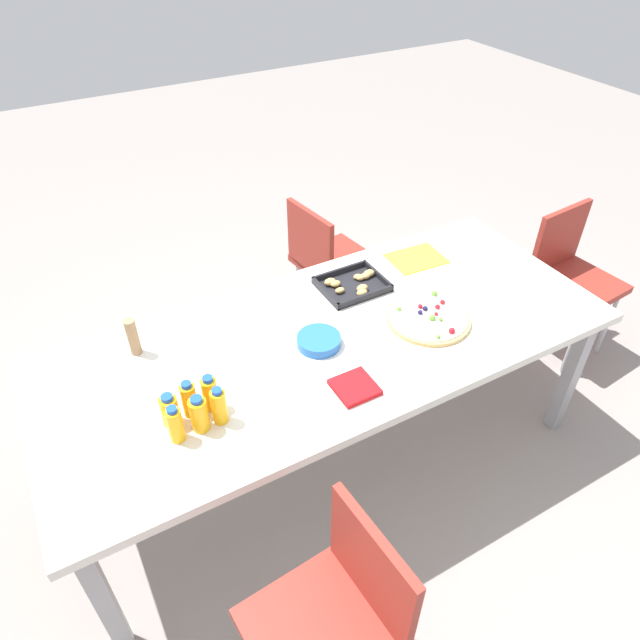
# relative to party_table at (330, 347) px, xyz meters

# --- Properties ---
(ground_plane) EXTENTS (12.00, 12.00, 0.00)m
(ground_plane) POSITION_rel_party_table_xyz_m (0.00, 0.00, -0.69)
(ground_plane) COLOR gray
(party_table) EXTENTS (2.34, 0.97, 0.75)m
(party_table) POSITION_rel_party_table_xyz_m (0.00, 0.00, 0.00)
(party_table) COLOR silver
(party_table) RESTS_ON ground_plane
(chair_end) EXTENTS (0.43, 0.43, 0.83)m
(chair_end) POSITION_rel_party_table_xyz_m (1.57, 0.08, -0.19)
(chair_end) COLOR maroon
(chair_end) RESTS_ON ground_plane
(chair_far_right) EXTENTS (0.45, 0.45, 0.83)m
(chair_far_right) POSITION_rel_party_table_xyz_m (0.47, 0.85, -0.19)
(chair_far_right) COLOR maroon
(chair_far_right) RESTS_ON ground_plane
(chair_near_left) EXTENTS (0.43, 0.43, 0.83)m
(chair_near_left) POSITION_rel_party_table_xyz_m (-0.47, -0.86, -0.19)
(chair_near_left) COLOR maroon
(chair_near_left) RESTS_ON ground_plane
(juice_bottle_0) EXTENTS (0.05, 0.05, 0.15)m
(juice_bottle_0) POSITION_rel_party_table_xyz_m (-0.71, -0.21, 0.13)
(juice_bottle_0) COLOR #FAAE14
(juice_bottle_0) RESTS_ON party_table
(juice_bottle_1) EXTENTS (0.06, 0.06, 0.15)m
(juice_bottle_1) POSITION_rel_party_table_xyz_m (-0.62, -0.20, 0.13)
(juice_bottle_1) COLOR #FAAC14
(juice_bottle_1) RESTS_ON party_table
(juice_bottle_2) EXTENTS (0.05, 0.05, 0.15)m
(juice_bottle_2) POSITION_rel_party_table_xyz_m (-0.55, -0.20, 0.13)
(juice_bottle_2) COLOR #FAAD14
(juice_bottle_2) RESTS_ON party_table
(juice_bottle_3) EXTENTS (0.06, 0.06, 0.13)m
(juice_bottle_3) POSITION_rel_party_table_xyz_m (-0.70, -0.13, 0.12)
(juice_bottle_3) COLOR #FAAD14
(juice_bottle_3) RESTS_ON party_table
(juice_bottle_4) EXTENTS (0.05, 0.05, 0.15)m
(juice_bottle_4) POSITION_rel_party_table_xyz_m (-0.63, -0.12, 0.13)
(juice_bottle_4) COLOR #FAAE14
(juice_bottle_4) RESTS_ON party_table
(juice_bottle_5) EXTENTS (0.06, 0.06, 0.15)m
(juice_bottle_5) POSITION_rel_party_table_xyz_m (-0.56, -0.13, 0.13)
(juice_bottle_5) COLOR #FAAE14
(juice_bottle_5) RESTS_ON party_table
(fruit_pizza) EXTENTS (0.35, 0.35, 0.05)m
(fruit_pizza) POSITION_rel_party_table_xyz_m (0.41, -0.11, 0.07)
(fruit_pizza) COLOR tan
(fruit_pizza) RESTS_ON party_table
(snack_tray) EXTENTS (0.29, 0.24, 0.04)m
(snack_tray) POSITION_rel_party_table_xyz_m (0.26, 0.25, 0.07)
(snack_tray) COLOR black
(snack_tray) RESTS_ON party_table
(plate_stack) EXTENTS (0.18, 0.18, 0.04)m
(plate_stack) POSITION_rel_party_table_xyz_m (-0.07, -0.02, 0.08)
(plate_stack) COLOR blue
(plate_stack) RESTS_ON party_table
(napkin_stack) EXTENTS (0.15, 0.15, 0.02)m
(napkin_stack) POSITION_rel_party_table_xyz_m (-0.07, -0.30, 0.07)
(napkin_stack) COLOR red
(napkin_stack) RESTS_ON party_table
(cardboard_tube) EXTENTS (0.04, 0.04, 0.16)m
(cardboard_tube) POSITION_rel_party_table_xyz_m (-0.71, 0.29, 0.14)
(cardboard_tube) COLOR #9E7A56
(cardboard_tube) RESTS_ON party_table
(paper_folder) EXTENTS (0.27, 0.22, 0.01)m
(paper_folder) POSITION_rel_party_table_xyz_m (0.65, 0.29, 0.06)
(paper_folder) COLOR yellow
(paper_folder) RESTS_ON party_table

